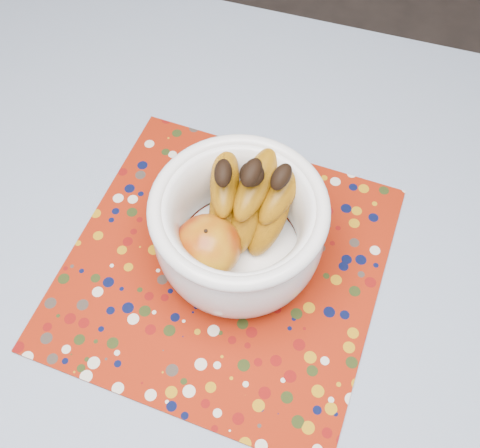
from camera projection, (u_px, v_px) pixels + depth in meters
The scene contains 4 objects.
table at pixel (221, 368), 0.81m from camera, with size 1.20×1.20×0.75m.
tablecloth at pixel (219, 350), 0.74m from camera, with size 1.32×1.32×0.01m, color slate.
placemat at pixel (224, 265), 0.79m from camera, with size 0.43×0.43×0.00m, color maroon.
fruit_bowl at pixel (241, 222), 0.73m from camera, with size 0.23×0.23×0.18m.
Camera 1 is at (0.10, -0.21, 1.47)m, focal length 42.00 mm.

